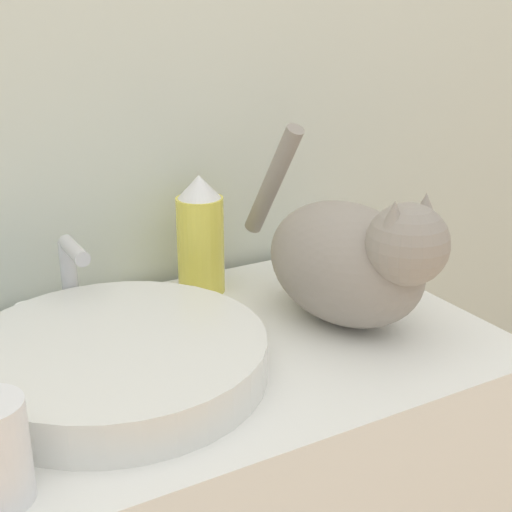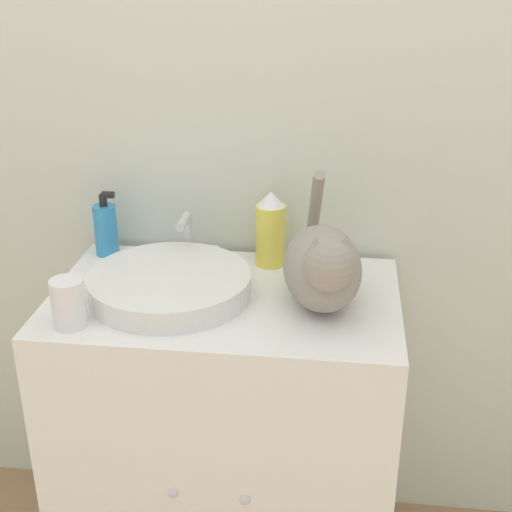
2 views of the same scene
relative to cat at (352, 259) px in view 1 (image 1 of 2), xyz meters
name	(u,v)px [view 1 (image 1 of 2)]	position (x,y,z in m)	size (l,w,h in m)	color
wall_back	(110,5)	(-0.22, 0.32, 0.34)	(6.00, 0.05, 2.50)	silver
sink_basin	(117,359)	(-0.35, 0.01, -0.07)	(0.37, 0.37, 0.05)	white
faucet	(72,285)	(-0.35, 0.20, -0.04)	(0.16, 0.10, 0.13)	silver
cat	(352,259)	(0.00, 0.00, 0.00)	(0.21, 0.40, 0.27)	gray
spray_bottle	(200,236)	(-0.14, 0.21, -0.01)	(0.07, 0.07, 0.19)	#EADB4C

